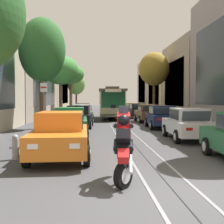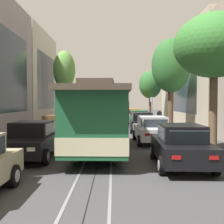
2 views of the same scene
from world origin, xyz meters
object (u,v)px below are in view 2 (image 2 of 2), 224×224
(parked_car_black_fifth_left, at_px, (181,145))
(parked_car_white_second_right, at_px, (80,117))
(parked_car_black_fifth_right, at_px, (32,140))
(cable_car_trolley, at_px, (100,118))
(street_tree_kerb_left_second, at_px, (171,66))
(street_sign_post, at_px, (152,108))
(fire_hydrant, at_px, (145,119))
(parked_car_navy_mid_right, at_px, (71,121))
(parked_car_white_fourth_left, at_px, (152,130))
(motorcycle_with_rider, at_px, (117,113))
(street_tree_kerb_left_near, at_px, (150,85))
(parked_car_black_mid_left, at_px, (142,122))
(street_tree_kerb_right_near, at_px, (64,71))
(pedestrian_on_left_pavement, at_px, (159,115))
(parked_car_orange_near_left, at_px, (133,115))
(parked_car_green_near_right, at_px, (83,115))
(street_tree_kerb_left_mid, at_px, (214,46))
(parked_car_green_second_left, at_px, (139,118))
(parked_car_brown_fourth_right, at_px, (57,128))

(parked_car_black_fifth_left, bearing_deg, parked_car_white_second_right, -72.24)
(parked_car_black_fifth_right, relative_size, cable_car_trolley, 0.48)
(street_tree_kerb_left_second, xyz_separation_m, street_sign_post, (0.90, -4.69, -3.53))
(fire_hydrant, bearing_deg, street_sign_post, 90.62)
(cable_car_trolley, bearing_deg, parked_car_navy_mid_right, -74.45)
(fire_hydrant, bearing_deg, parked_car_white_fourth_left, 85.01)
(motorcycle_with_rider, xyz_separation_m, fire_hydrant, (-3.34, 2.98, -0.54))
(street_tree_kerb_left_near, distance_m, motorcycle_with_rider, 5.76)
(parked_car_black_mid_left, distance_m, parked_car_navy_mid_right, 5.91)
(street_tree_kerb_left_near, distance_m, street_tree_kerb_right_near, 10.55)
(street_tree_kerb_left_second, distance_m, fire_hydrant, 11.64)
(pedestrian_on_left_pavement, bearing_deg, parked_car_black_mid_left, 73.00)
(parked_car_orange_near_left, relative_size, parked_car_green_near_right, 1.00)
(parked_car_green_near_right, distance_m, street_tree_kerb_left_second, 14.99)
(street_tree_kerb_left_mid, xyz_separation_m, cable_car_trolley, (5.30, 0.31, -3.34))
(parked_car_green_near_right, relative_size, parked_car_navy_mid_right, 1.00)
(parked_car_navy_mid_right, height_order, street_tree_kerb_left_mid, street_tree_kerb_left_mid)
(parked_car_white_second_right, relative_size, cable_car_trolley, 0.48)
(parked_car_navy_mid_right, bearing_deg, parked_car_white_fourth_left, 129.97)
(parked_car_green_near_right, relative_size, street_tree_kerb_left_mid, 0.68)
(parked_car_black_fifth_left, relative_size, street_tree_kerb_left_second, 0.58)
(cable_car_trolley, xyz_separation_m, pedestrian_on_left_pavement, (-5.87, -19.37, -0.77))
(parked_car_orange_near_left, relative_size, fire_hydrant, 5.24)
(parked_car_black_fifth_left, relative_size, fire_hydrant, 5.24)
(pedestrian_on_left_pavement, relative_size, fire_hydrant, 1.88)
(fire_hydrant, bearing_deg, parked_car_green_second_left, 77.92)
(street_tree_kerb_left_near, relative_size, fire_hydrant, 7.47)
(parked_car_green_near_right, bearing_deg, parked_car_white_second_right, 92.16)
(motorcycle_with_rider, bearing_deg, parked_car_white_fourth_left, 95.13)
(parked_car_white_fourth_left, height_order, fire_hydrant, parked_car_white_fourth_left)
(parked_car_brown_fourth_right, distance_m, pedestrian_on_left_pavement, 16.98)
(parked_car_green_second_left, distance_m, cable_car_trolley, 15.26)
(parked_car_white_second_right, bearing_deg, parked_car_orange_near_left, -144.06)
(cable_car_trolley, xyz_separation_m, motorcycle_with_rider, (-1.04, -23.93, -0.70))
(parked_car_white_second_right, height_order, street_tree_kerb_left_near, street_tree_kerb_left_near)
(parked_car_white_fourth_left, relative_size, parked_car_black_fifth_right, 1.00)
(street_tree_kerb_left_near, height_order, street_sign_post, street_tree_kerb_left_near)
(parked_car_green_second_left, relative_size, parked_car_white_fourth_left, 1.00)
(parked_car_white_fourth_left, bearing_deg, street_sign_post, -97.79)
(motorcycle_with_rider, bearing_deg, parked_car_black_fifth_right, 80.99)
(parked_car_black_mid_left, bearing_deg, parked_car_orange_near_left, -89.94)
(parked_car_navy_mid_right, xyz_separation_m, pedestrian_on_left_pavement, (-8.80, -8.83, 0.09))
(parked_car_black_fifth_right, xyz_separation_m, motorcycle_with_rider, (-3.93, -24.80, 0.17))
(parked_car_orange_near_left, distance_m, motorcycle_with_rider, 3.70)
(parked_car_black_mid_left, relative_size, fire_hydrant, 5.25)
(parked_car_white_fourth_left, bearing_deg, parked_car_green_near_right, -71.92)
(street_tree_kerb_left_second, xyz_separation_m, street_tree_kerb_left_mid, (0.04, 10.13, -0.34))
(parked_car_black_mid_left, relative_size, cable_car_trolley, 0.48)
(parked_car_white_second_right, bearing_deg, street_tree_kerb_left_near, -145.75)
(parked_car_white_fourth_left, relative_size, street_tree_kerb_left_mid, 0.67)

